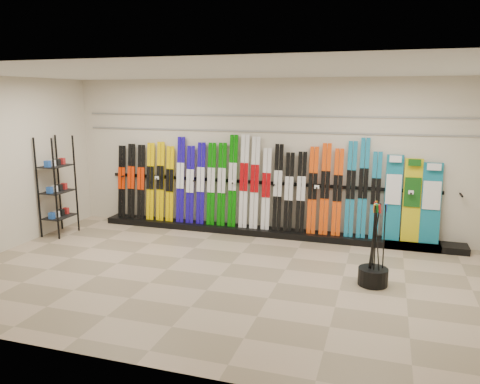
% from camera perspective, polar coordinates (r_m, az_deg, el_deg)
% --- Properties ---
extents(floor, '(8.00, 8.00, 0.00)m').
position_cam_1_polar(floor, '(7.18, -2.46, -10.18)').
color(floor, gray).
rests_on(floor, ground).
extents(back_wall, '(8.00, 0.00, 8.00)m').
position_cam_1_polar(back_wall, '(9.13, 2.82, 4.27)').
color(back_wall, beige).
rests_on(back_wall, floor).
extents(ceiling, '(8.00, 8.00, 0.00)m').
position_cam_1_polar(ceiling, '(6.68, -2.69, 14.47)').
color(ceiling, silver).
rests_on(ceiling, back_wall).
extents(ski_rack_base, '(8.00, 0.40, 0.12)m').
position_cam_1_polar(ski_rack_base, '(9.17, 3.74, -4.92)').
color(ski_rack_base, black).
rests_on(ski_rack_base, floor).
extents(skis, '(5.37, 0.22, 1.82)m').
position_cam_1_polar(skis, '(9.17, -0.05, 0.79)').
color(skis, black).
rests_on(skis, ski_rack_base).
extents(snowboards, '(0.95, 0.24, 1.53)m').
position_cam_1_polar(snowboards, '(8.82, 20.24, -0.97)').
color(snowboards, '#14728C').
rests_on(snowboards, ski_rack_base).
extents(accessory_rack, '(0.40, 0.60, 1.92)m').
position_cam_1_polar(accessory_rack, '(9.70, -21.39, 0.68)').
color(accessory_rack, black).
rests_on(accessory_rack, floor).
extents(pole_bin, '(0.42, 0.42, 0.25)m').
position_cam_1_polar(pole_bin, '(7.08, 15.90, -9.87)').
color(pole_bin, black).
rests_on(pole_bin, floor).
extents(ski_poles, '(0.23, 0.34, 1.18)m').
position_cam_1_polar(ski_poles, '(6.94, 16.15, -6.10)').
color(ski_poles, black).
rests_on(ski_poles, pole_bin).
extents(slatwall_rail_0, '(7.60, 0.02, 0.03)m').
position_cam_1_polar(slatwall_rail_0, '(9.06, 2.82, 7.40)').
color(slatwall_rail_0, gray).
rests_on(slatwall_rail_0, back_wall).
extents(slatwall_rail_1, '(7.60, 0.02, 0.03)m').
position_cam_1_polar(slatwall_rail_1, '(9.05, 2.84, 9.29)').
color(slatwall_rail_1, gray).
rests_on(slatwall_rail_1, back_wall).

